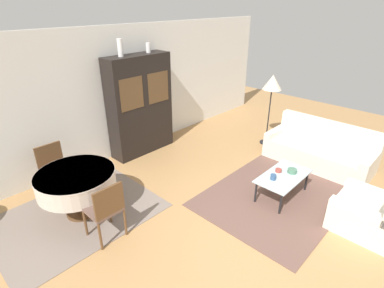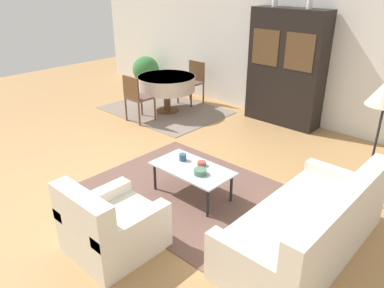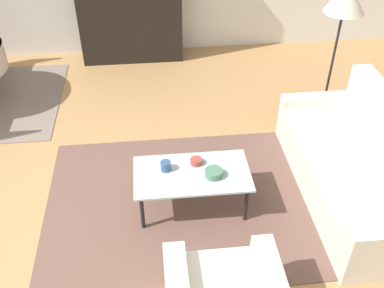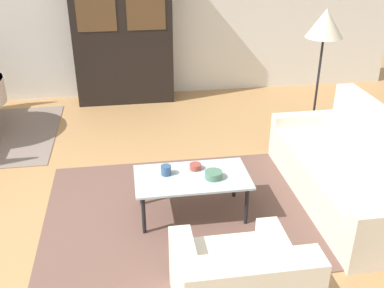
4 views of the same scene
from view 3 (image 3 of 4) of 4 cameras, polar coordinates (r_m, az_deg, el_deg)
The scene contains 8 objects.
ground_plane at distance 4.30m, azimuth -15.85°, elevation -10.38°, with size 14.00×14.00×0.00m, color tan.
area_rug at distance 4.37m, azimuth -1.05°, elevation -7.38°, with size 2.63×2.04×0.01m.
couch at distance 4.57m, azimuth 20.68°, elevation -3.04°, with size 0.94×2.07×0.85m.
coffee_table at distance 4.08m, azimuth 0.00°, elevation -4.12°, with size 1.05×0.58×0.41m.
floor_lamp at distance 5.11m, azimuth 18.86°, elevation 16.66°, with size 0.43×0.43×1.64m.
cup at distance 4.06m, azimuth -3.35°, elevation -2.80°, with size 0.09×0.09×0.09m.
bowl at distance 4.01m, azimuth 2.79°, elevation -3.71°, with size 0.16×0.16×0.07m.
bowl_small at distance 4.14m, azimuth 0.54°, elevation -2.22°, with size 0.11×0.11×0.05m.
Camera 3 is at (0.86, -2.84, 3.11)m, focal length 42.00 mm.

